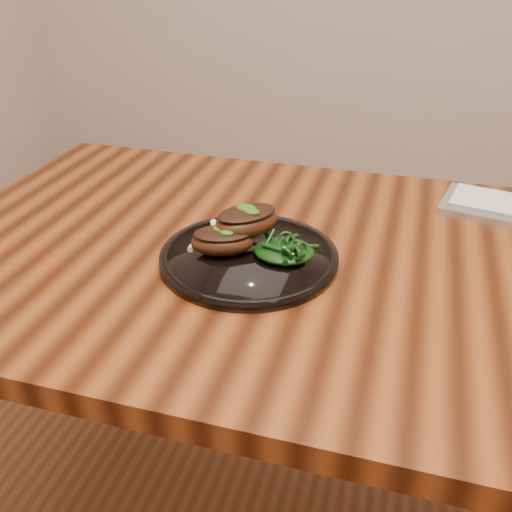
# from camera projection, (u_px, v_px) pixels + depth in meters

# --- Properties ---
(desk) EXTENTS (1.60, 0.80, 0.75)m
(desk) POSITION_uv_depth(u_px,v_px,m) (379.00, 307.00, 0.97)
(desk) COLOR #321206
(desk) RESTS_ON ground
(plate) EXTENTS (0.29, 0.29, 0.02)m
(plate) POSITION_uv_depth(u_px,v_px,m) (249.00, 257.00, 0.93)
(plate) COLOR black
(plate) RESTS_ON desk
(lamb_chop_front) EXTENTS (0.12, 0.10, 0.05)m
(lamb_chop_front) POSITION_uv_depth(u_px,v_px,m) (222.00, 240.00, 0.92)
(lamb_chop_front) COLOR #3B190B
(lamb_chop_front) RESTS_ON plate
(lamb_chop_back) EXTENTS (0.13, 0.13, 0.05)m
(lamb_chop_back) POSITION_uv_depth(u_px,v_px,m) (246.00, 221.00, 0.94)
(lamb_chop_back) COLOR #3B190B
(lamb_chop_back) RESTS_ON plate
(herb_smear) EXTENTS (0.08, 0.05, 0.01)m
(herb_smear) POSITION_uv_depth(u_px,v_px,m) (239.00, 231.00, 0.99)
(herb_smear) COLOR #1A4A08
(herb_smear) RESTS_ON plate
(greens_heap) EXTENTS (0.10, 0.09, 0.04)m
(greens_heap) POSITION_uv_depth(u_px,v_px,m) (284.00, 247.00, 0.91)
(greens_heap) COLOR black
(greens_heap) RESTS_ON plate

